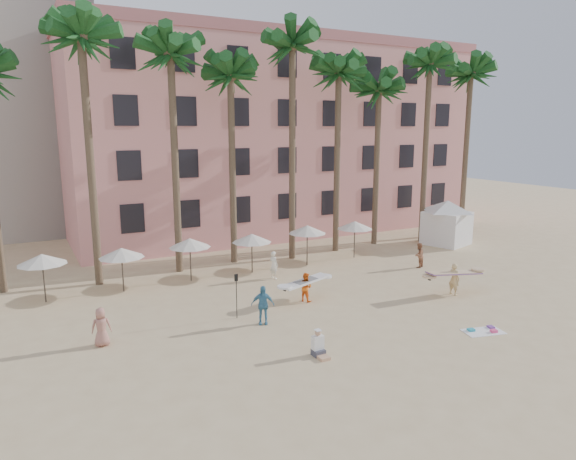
# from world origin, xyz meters

# --- Properties ---
(ground) EXTENTS (120.00, 120.00, 0.00)m
(ground) POSITION_xyz_m (0.00, 0.00, 0.00)
(ground) COLOR #D1B789
(ground) RESTS_ON ground
(pink_hotel) EXTENTS (35.00, 14.00, 16.00)m
(pink_hotel) POSITION_xyz_m (7.00, 26.00, 8.00)
(pink_hotel) COLOR #D88583
(pink_hotel) RESTS_ON ground
(palm_row) EXTENTS (44.40, 5.40, 16.30)m
(palm_row) POSITION_xyz_m (0.51, 15.00, 12.97)
(palm_row) COLOR brown
(palm_row) RESTS_ON ground
(umbrella_row) EXTENTS (22.50, 2.70, 2.73)m
(umbrella_row) POSITION_xyz_m (-3.00, 12.50, 2.33)
(umbrella_row) COLOR #332B23
(umbrella_row) RESTS_ON ground
(cabana) EXTENTS (5.63, 5.63, 3.50)m
(cabana) POSITION_xyz_m (15.90, 12.66, 2.07)
(cabana) COLOR white
(cabana) RESTS_ON ground
(beach_towel) EXTENTS (1.99, 1.41, 0.14)m
(beach_towel) POSITION_xyz_m (4.30, -1.32, 0.03)
(beach_towel) COLOR white
(beach_towel) RESTS_ON ground
(carrier_yellow) EXTENTS (3.45, 1.02, 1.79)m
(carrier_yellow) POSITION_xyz_m (7.01, 3.19, 1.02)
(carrier_yellow) COLOR tan
(carrier_yellow) RESTS_ON ground
(carrier_white) EXTENTS (3.01, 1.35, 1.56)m
(carrier_white) POSITION_xyz_m (-0.76, 6.13, 0.86)
(carrier_white) COLOR orange
(carrier_white) RESTS_ON ground
(beachgoers) EXTENTS (21.38, 7.18, 1.87)m
(beachgoers) POSITION_xyz_m (-1.63, 6.64, 0.87)
(beachgoers) COLOR white
(beachgoers) RESTS_ON ground
(paddle) EXTENTS (0.18, 0.04, 2.23)m
(paddle) POSITION_xyz_m (-4.96, 5.53, 1.41)
(paddle) COLOR black
(paddle) RESTS_ON ground
(seated_man) EXTENTS (0.48, 0.84, 1.09)m
(seated_man) POSITION_xyz_m (-3.64, 0.07, 0.38)
(seated_man) COLOR #3F3F4C
(seated_man) RESTS_ON ground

